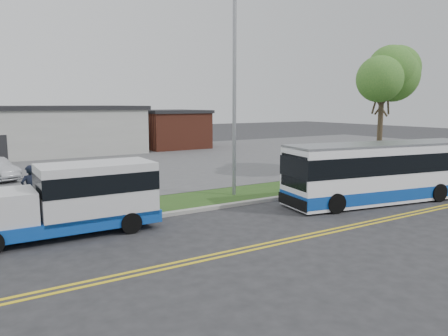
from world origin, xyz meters
TOP-DOWN VIEW (x-y plane):
  - ground at (0.00, 0.00)m, footprint 140.00×140.00m
  - lane_line_north at (0.00, -3.85)m, footprint 70.00×0.12m
  - lane_line_south at (0.00, -4.15)m, footprint 70.00×0.12m
  - curb at (0.00, 1.10)m, footprint 80.00×0.30m
  - verge at (0.00, 2.90)m, footprint 80.00×3.30m
  - parking_lot at (0.00, 17.00)m, footprint 80.00×25.00m
  - brick_wing at (10.50, 26.00)m, footprint 6.30×7.30m
  - tree_east at (14.00, 3.00)m, footprint 5.20×5.20m
  - streetlight_near at (3.00, 2.73)m, footprint 0.35×1.53m
  - shuttle_bus at (-5.00, 0.59)m, footprint 6.47×2.27m
  - transit_bus at (8.35, -1.80)m, footprint 10.15×3.90m
  - pedestrian at (-6.08, 4.00)m, footprint 0.84×0.66m
  - grocery_bag_left at (-6.38, 3.75)m, footprint 0.32×0.32m
  - grocery_bag_right at (-5.78, 4.25)m, footprint 0.32×0.32m

SIDE VIEW (x-z plane):
  - ground at x=0.00m, z-range 0.00..0.00m
  - lane_line_north at x=0.00m, z-range 0.00..0.01m
  - lane_line_south at x=0.00m, z-range 0.00..0.01m
  - verge at x=0.00m, z-range 0.00..0.10m
  - parking_lot at x=0.00m, z-range 0.00..0.10m
  - curb at x=0.00m, z-range 0.00..0.15m
  - grocery_bag_left at x=-6.38m, z-range 0.10..0.42m
  - grocery_bag_right at x=-5.78m, z-range 0.10..0.42m
  - pedestrian at x=-6.08m, z-range 0.10..2.11m
  - shuttle_bus at x=-5.00m, z-range 0.08..2.54m
  - transit_bus at x=8.35m, z-range 0.02..2.77m
  - brick_wing at x=10.50m, z-range 0.01..3.91m
  - streetlight_near at x=3.00m, z-range 0.48..9.98m
  - tree_east at x=14.00m, z-range 2.04..10.37m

